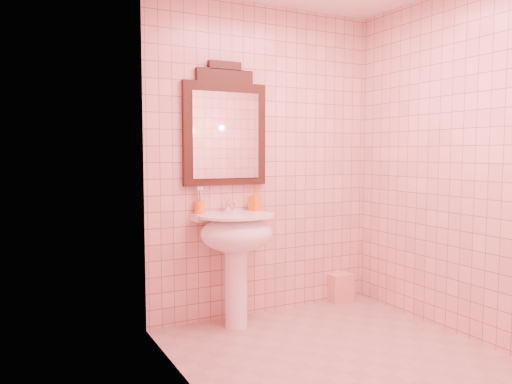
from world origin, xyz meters
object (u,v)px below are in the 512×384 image
pedestal_sink (236,241)px  soap_dispenser (255,200)px  toothbrush_cup (200,207)px  mirror (225,129)px  towel (340,288)px

pedestal_sink → soap_dispenser: soap_dispenser is taller
pedestal_sink → toothbrush_cup: bearing=141.4°
soap_dispenser → pedestal_sink: bearing=-168.0°
pedestal_sink → toothbrush_cup: size_ratio=4.84×
mirror → towel: (1.10, -0.03, -1.38)m
pedestal_sink → soap_dispenser: (0.23, 0.14, 0.29)m
toothbrush_cup → soap_dispenser: toothbrush_cup is taller
toothbrush_cup → soap_dispenser: size_ratio=1.02×
mirror → soap_dispenser: bearing=-14.0°
toothbrush_cup → pedestal_sink: bearing=-38.6°
mirror → toothbrush_cup: size_ratio=5.30×
mirror → toothbrush_cup: bearing=-173.9°
toothbrush_cup → soap_dispenser: (0.45, -0.03, 0.04)m
mirror → towel: 1.77m
soap_dispenser → mirror: bearing=145.9°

